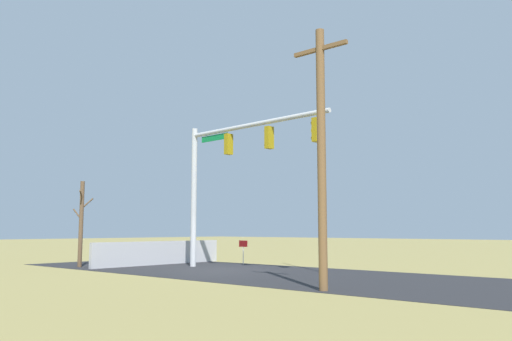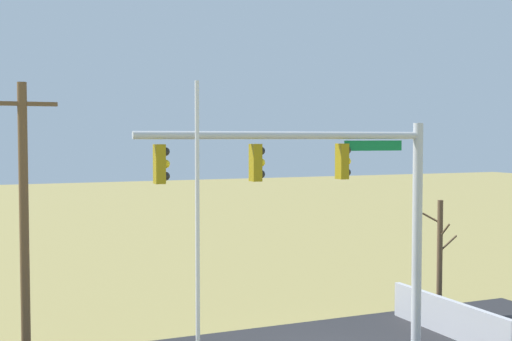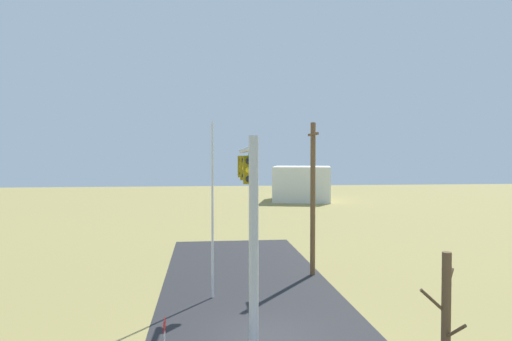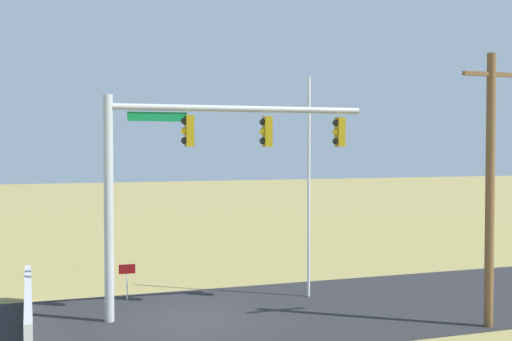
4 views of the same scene
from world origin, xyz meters
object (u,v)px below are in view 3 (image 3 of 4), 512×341
object	(u,v)px
open_sign	(165,330)
signal_mast	(248,194)
utility_pole	(313,196)
distant_building	(302,183)
flagpole	(212,210)

from	to	relation	value
open_sign	signal_mast	bearing A→B (deg)	120.61
utility_pole	distant_building	size ratio (longest dim) A/B	0.88
flagpole	distant_building	xyz separation A→B (m)	(-43.32, 13.25, -1.46)
utility_pole	distant_building	bearing A→B (deg)	168.64
utility_pole	open_sign	distance (m)	12.00
signal_mast	utility_pole	size ratio (longest dim) A/B	1.05
signal_mast	open_sign	bearing A→B (deg)	-59.39
open_sign	distant_building	size ratio (longest dim) A/B	0.14
distant_building	utility_pole	bearing A→B (deg)	-177.75
utility_pole	distant_building	world-z (taller)	utility_pole
utility_pole	flagpole	bearing A→B (deg)	-57.32
signal_mast	flagpole	world-z (taller)	flagpole
flagpole	distant_building	world-z (taller)	flagpole
distant_building	flagpole	bearing A→B (deg)	176.59
signal_mast	open_sign	distance (m)	5.05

